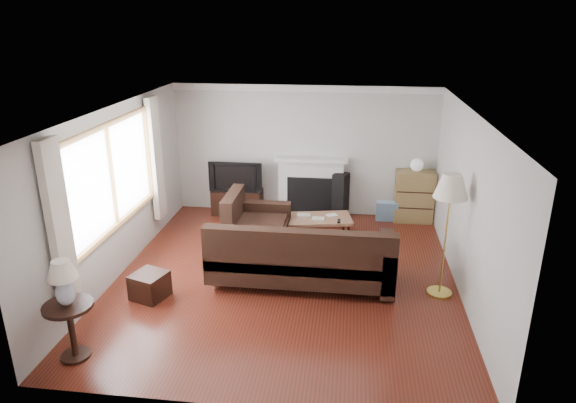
# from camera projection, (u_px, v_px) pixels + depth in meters

# --- Properties ---
(room) EXTENTS (5.10, 5.60, 2.54)m
(room) POSITION_uv_depth(u_px,v_px,m) (285.00, 199.00, 7.27)
(room) COLOR #591F13
(room) RESTS_ON ground
(window) EXTENTS (0.12, 2.74, 1.54)m
(window) POSITION_uv_depth(u_px,v_px,m) (112.00, 176.00, 7.27)
(window) COLOR brown
(window) RESTS_ON room
(curtain_near) EXTENTS (0.10, 0.35, 2.10)m
(curtain_near) POSITION_uv_depth(u_px,v_px,m) (59.00, 228.00, 5.90)
(curtain_near) COLOR silver
(curtain_near) RESTS_ON room
(curtain_far) EXTENTS (0.10, 0.35, 2.10)m
(curtain_far) POSITION_uv_depth(u_px,v_px,m) (156.00, 159.00, 8.74)
(curtain_far) COLOR silver
(curtain_far) RESTS_ON room
(fireplace) EXTENTS (1.40, 0.26, 1.15)m
(fireplace) POSITION_uv_depth(u_px,v_px,m) (311.00, 186.00, 9.95)
(fireplace) COLOR white
(fireplace) RESTS_ON room
(tv_stand) EXTENTS (0.97, 0.44, 0.49)m
(tv_stand) POSITION_uv_depth(u_px,v_px,m) (238.00, 202.00, 10.10)
(tv_stand) COLOR black
(tv_stand) RESTS_ON ground
(television) EXTENTS (1.03, 0.13, 0.59)m
(television) POSITION_uv_depth(u_px,v_px,m) (237.00, 176.00, 9.92)
(television) COLOR black
(television) RESTS_ON tv_stand
(speaker_left) EXTENTS (0.31, 0.35, 0.92)m
(speaker_left) POSITION_uv_depth(u_px,v_px,m) (250.00, 191.00, 10.04)
(speaker_left) COLOR black
(speaker_left) RESTS_ON ground
(speaker_right) EXTENTS (0.34, 0.37, 0.89)m
(speaker_right) POSITION_uv_depth(u_px,v_px,m) (340.00, 196.00, 9.83)
(speaker_right) COLOR black
(speaker_right) RESTS_ON ground
(bookshelf) EXTENTS (0.72, 0.34, 0.99)m
(bookshelf) POSITION_uv_depth(u_px,v_px,m) (414.00, 196.00, 9.64)
(bookshelf) COLOR olive
(bookshelf) RESTS_ON ground
(globe_lamp) EXTENTS (0.24, 0.24, 0.24)m
(globe_lamp) POSITION_uv_depth(u_px,v_px,m) (417.00, 165.00, 9.43)
(globe_lamp) COLOR white
(globe_lamp) RESTS_ON bookshelf
(sectional_sofa) EXTENTS (2.87, 2.10, 0.93)m
(sectional_sofa) POSITION_uv_depth(u_px,v_px,m) (301.00, 254.00, 7.40)
(sectional_sofa) COLOR black
(sectional_sofa) RESTS_ON ground
(coffee_table) EXTENTS (1.22, 0.82, 0.44)m
(coffee_table) POSITION_uv_depth(u_px,v_px,m) (318.00, 229.00, 8.87)
(coffee_table) COLOR #936346
(coffee_table) RESTS_ON ground
(footstool) EXTENTS (0.55, 0.55, 0.36)m
(footstool) POSITION_uv_depth(u_px,v_px,m) (150.00, 285.00, 7.09)
(footstool) COLOR black
(footstool) RESTS_ON ground
(floor_lamp) EXTENTS (0.47, 0.47, 1.76)m
(floor_lamp) POSITION_uv_depth(u_px,v_px,m) (446.00, 236.00, 6.95)
(floor_lamp) COLOR gold
(floor_lamp) RESTS_ON ground
(side_table) EXTENTS (0.55, 0.55, 0.69)m
(side_table) POSITION_uv_depth(u_px,v_px,m) (72.00, 331.00, 5.79)
(side_table) COLOR black
(side_table) RESTS_ON ground
(table_lamp) EXTENTS (0.33, 0.33, 0.53)m
(table_lamp) POSITION_uv_depth(u_px,v_px,m) (64.00, 283.00, 5.59)
(table_lamp) COLOR silver
(table_lamp) RESTS_ON side_table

